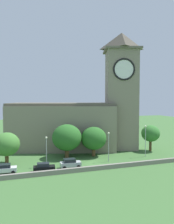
# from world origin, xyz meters

# --- Properties ---
(ground_plane) EXTENTS (200.00, 200.00, 0.00)m
(ground_plane) POSITION_xyz_m (0.00, 15.00, 0.00)
(ground_plane) COLOR #3D6633
(church) EXTENTS (37.30, 21.79, 31.98)m
(church) POSITION_xyz_m (2.23, 15.64, 9.59)
(church) COLOR gray
(church) RESTS_ON ground
(quay_barrier) EXTENTS (41.66, 0.70, 0.88)m
(quay_barrier) POSITION_xyz_m (0.00, -4.72, 0.44)
(quay_barrier) COLOR gray
(quay_barrier) RESTS_ON ground
(car_white) EXTENTS (4.18, 2.23, 1.76)m
(car_white) POSITION_xyz_m (-18.15, -0.98, 0.89)
(car_white) COLOR silver
(car_white) RESTS_ON ground
(car_black) EXTENTS (4.28, 2.44, 1.67)m
(car_black) POSITION_xyz_m (-11.10, -2.27, 0.84)
(car_black) COLOR black
(car_black) RESTS_ON ground
(car_silver) EXTENTS (4.25, 2.27, 1.89)m
(car_silver) POSITION_xyz_m (-5.68, -1.61, 0.95)
(car_silver) COLOR silver
(car_silver) RESTS_ON ground
(streetlamp_west_mid) EXTENTS (0.44, 0.44, 6.27)m
(streetlamp_west_mid) POSITION_xyz_m (-10.10, 0.74, 4.25)
(streetlamp_west_mid) COLOR #9EA0A5
(streetlamp_west_mid) RESTS_ON ground
(streetlamp_central) EXTENTS (0.44, 0.44, 6.61)m
(streetlamp_central) POSITION_xyz_m (3.50, 0.07, 4.45)
(streetlamp_central) COLOR #9EA0A5
(streetlamp_central) RESTS_ON ground
(streetlamp_east_mid) EXTENTS (0.44, 0.44, 7.57)m
(streetlamp_east_mid) POSITION_xyz_m (13.65, 1.21, 5.00)
(streetlamp_east_mid) COLOR #9EA0A5
(streetlamp_east_mid) RESTS_ON ground
(tree_churchyard) EXTENTS (4.88, 4.88, 6.92)m
(tree_churchyard) POSITION_xyz_m (18.50, 6.31, 4.68)
(tree_churchyard) COLOR brown
(tree_churchyard) RESTS_ON ground
(tree_riverside_east) EXTENTS (5.56, 5.56, 6.80)m
(tree_riverside_east) POSITION_xyz_m (-17.79, 5.52, 4.27)
(tree_riverside_east) COLOR brown
(tree_riverside_east) RESTS_ON ground
(tree_riverside_west) EXTENTS (6.17, 6.17, 7.15)m
(tree_riverside_west) POSITION_xyz_m (2.23, 5.98, 4.35)
(tree_riverside_west) COLOR brown
(tree_riverside_west) RESTS_ON ground
(tree_by_tower) EXTENTS (6.95, 6.95, 7.92)m
(tree_by_tower) POSITION_xyz_m (-4.26, 6.76, 4.77)
(tree_by_tower) COLOR brown
(tree_by_tower) RESTS_ON ground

